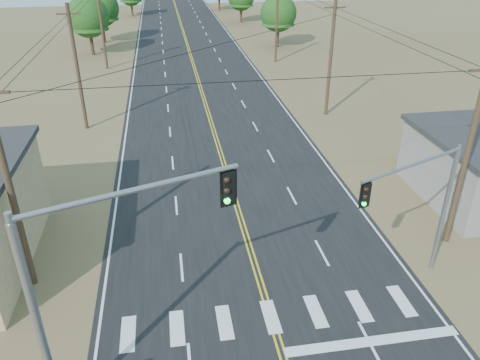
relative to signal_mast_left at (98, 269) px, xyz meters
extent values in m
cube|color=black|center=(6.17, 24.66, -5.49)|extent=(15.00, 200.00, 0.02)
cylinder|color=#4C3826|center=(-4.33, 6.66, -0.50)|extent=(0.30, 0.30, 10.00)
cylinder|color=#4C3826|center=(-4.33, 26.66, -0.50)|extent=(0.30, 0.30, 10.00)
cube|color=#4C3826|center=(-4.33, 26.66, 3.70)|extent=(1.80, 0.12, 0.12)
cylinder|color=#4C3826|center=(-4.33, 46.66, -0.50)|extent=(0.30, 0.30, 10.00)
cylinder|color=#4C3826|center=(16.67, 6.66, -0.50)|extent=(0.30, 0.30, 10.00)
cylinder|color=#4C3826|center=(16.67, 26.66, -0.50)|extent=(0.30, 0.30, 10.00)
cube|color=#4C3826|center=(16.67, 26.66, 3.70)|extent=(1.80, 0.12, 0.12)
cylinder|color=#4C3826|center=(16.67, 46.66, -0.50)|extent=(0.30, 0.30, 10.00)
cylinder|color=gray|center=(-1.89, -0.65, -1.61)|extent=(0.27, 0.27, 7.77)
cylinder|color=gray|center=(-1.89, -0.65, 2.27)|extent=(0.20, 0.20, 0.67)
cylinder|color=gray|center=(1.33, 0.46, 2.38)|extent=(6.50, 2.39, 0.18)
cube|color=black|center=(4.23, 1.47, 1.66)|extent=(0.48, 0.44, 1.22)
sphere|color=black|center=(4.17, 1.28, 2.05)|extent=(0.22, 0.22, 0.22)
sphere|color=black|center=(4.17, 1.28, 1.66)|extent=(0.22, 0.22, 0.22)
sphere|color=#0CE533|center=(4.17, 1.28, 1.27)|extent=(0.22, 0.22, 0.22)
cylinder|color=gray|center=(14.68, 4.66, -2.35)|extent=(0.22, 0.22, 6.31)
cylinder|color=gray|center=(14.68, 4.66, 0.81)|extent=(0.16, 0.16, 0.54)
cylinder|color=gray|center=(12.02, 3.54, 0.90)|extent=(5.37, 2.38, 0.14)
cube|color=black|center=(9.62, 2.52, 0.31)|extent=(0.40, 0.37, 0.99)
sphere|color=black|center=(9.55, 2.37, 0.63)|extent=(0.18, 0.18, 0.18)
sphere|color=black|center=(9.55, 2.37, 0.31)|extent=(0.18, 0.18, 0.18)
sphere|color=#0CE533|center=(9.55, 2.37, 0.00)|extent=(0.18, 0.18, 0.18)
cylinder|color=#3F2D1E|center=(-6.81, 54.43, -3.88)|extent=(0.45, 0.45, 3.24)
cone|color=#204413|center=(-6.81, 54.43, 0.62)|extent=(5.04, 5.04, 5.76)
sphere|color=#204413|center=(-6.81, 54.43, -0.55)|extent=(5.40, 5.40, 5.40)
cylinder|color=#3F2D1E|center=(-6.04, 62.49, -3.88)|extent=(0.47, 0.47, 3.24)
sphere|color=#204413|center=(-6.04, 62.49, -0.54)|extent=(5.41, 5.41, 5.41)
cylinder|color=#3F2D1E|center=(-2.83, 87.57, -4.13)|extent=(0.42, 0.42, 2.74)
cylinder|color=#3F2D1E|center=(18.93, 55.11, -3.98)|extent=(0.42, 0.42, 3.03)
cone|color=#204413|center=(18.93, 55.11, 0.22)|extent=(4.71, 4.71, 5.39)
sphere|color=#204413|center=(18.93, 55.11, -0.87)|extent=(5.05, 5.05, 5.05)
cylinder|color=#3F2D1E|center=(17.25, 77.00, -4.07)|extent=(0.46, 0.46, 2.86)
cylinder|color=#3F2D1E|center=(15.17, 92.65, -3.88)|extent=(0.43, 0.43, 3.23)
camera|label=1|loc=(2.43, -11.90, 9.07)|focal=35.00mm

